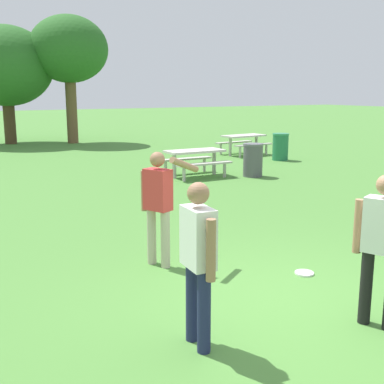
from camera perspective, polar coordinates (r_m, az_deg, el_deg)
ground_plane at (r=6.15m, az=10.10°, el=-12.20°), size 120.00×120.00×0.00m
person_thrower at (r=6.95m, az=-3.87°, el=-0.91°), size 0.81×0.57×1.64m
person_catcher at (r=5.49m, az=21.07°, el=-5.33°), size 0.35×0.57×1.64m
person_bystander at (r=4.73m, az=0.71°, el=-7.20°), size 0.25×0.61×1.64m
frisbee at (r=7.04m, az=12.80°, el=-9.09°), size 0.26×0.26×0.03m
picnic_table_near at (r=14.39m, az=0.31°, el=4.04°), size 1.72×1.44×0.77m
picnic_table_far at (r=19.36m, az=5.96°, el=5.94°), size 1.82×1.57×0.77m
trash_can_beside_table at (r=14.49m, az=7.03°, el=3.68°), size 0.59×0.59×0.96m
trash_can_further_along at (r=18.05m, az=10.14°, el=5.15°), size 0.59×0.59×0.96m
tree_broad_center at (r=24.74m, az=-20.68°, el=13.39°), size 4.27×4.27×5.37m
tree_far_right at (r=24.28m, az=-14.01°, el=15.56°), size 3.59×3.59×5.85m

